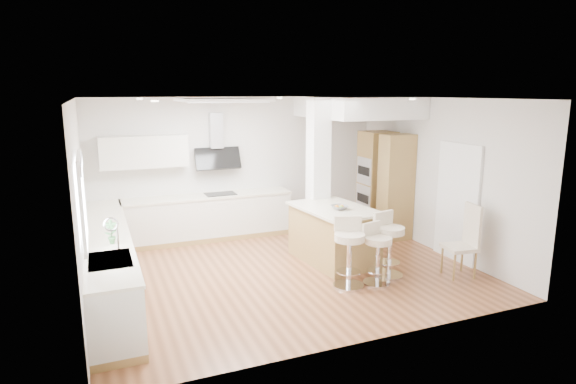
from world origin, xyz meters
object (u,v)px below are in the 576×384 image
peninsula (334,234)px  bar_stool_c (389,241)px  bar_stool_a (349,249)px  bar_stool_b (377,250)px  dining_chair (466,238)px

peninsula → bar_stool_c: bearing=-68.9°
bar_stool_a → bar_stool_b: size_ratio=1.12×
peninsula → bar_stool_b: (0.14, -1.14, 0.05)m
bar_stool_a → dining_chair: dining_chair is taller
peninsula → bar_stool_c: (0.49, -0.94, 0.09)m
peninsula → bar_stool_c: size_ratio=1.64×
peninsula → bar_stool_c: 1.07m
bar_stool_b → bar_stool_c: bar_stool_c is taller
bar_stool_c → dining_chair: (1.14, -0.45, 0.04)m
bar_stool_b → bar_stool_c: size_ratio=0.92×
bar_stool_a → bar_stool_c: 0.81m
peninsula → bar_stool_a: size_ratio=1.60×
bar_stool_a → bar_stool_b: bar_stool_a is taller
peninsula → bar_stool_a: bearing=-112.3°
bar_stool_b → peninsula: bearing=81.9°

